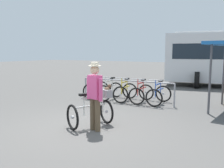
# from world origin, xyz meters

# --- Properties ---
(ground_plane) EXTENTS (80.00, 80.00, 0.00)m
(ground_plane) POSITION_xyz_m (0.00, 0.00, 0.00)
(ground_plane) COLOR #514F4C
(bike_rack_rail) EXTENTS (3.91, 0.19, 0.88)m
(bike_rack_rail) POSITION_xyz_m (-0.58, 3.47, 0.68)
(bike_rack_rail) COLOR #99999E
(bike_rack_rail) RESTS_ON ground
(racked_bike_teal) EXTENTS (0.68, 1.11, 0.97)m
(racked_bike_teal) POSITION_xyz_m (-2.09, 3.60, 0.37)
(racked_bike_teal) COLOR black
(racked_bike_teal) RESTS_ON ground
(racked_bike_white) EXTENTS (0.66, 1.10, 0.97)m
(racked_bike_white) POSITION_xyz_m (-1.39, 3.62, 0.37)
(racked_bike_white) COLOR black
(racked_bike_white) RESTS_ON ground
(racked_bike_yellow) EXTENTS (0.77, 1.17, 0.98)m
(racked_bike_yellow) POSITION_xyz_m (-0.69, 3.65, 0.37)
(racked_bike_yellow) COLOR black
(racked_bike_yellow) RESTS_ON ground
(racked_bike_red) EXTENTS (0.70, 1.14, 0.98)m
(racked_bike_red) POSITION_xyz_m (0.01, 3.67, 0.37)
(racked_bike_red) COLOR black
(racked_bike_red) RESTS_ON ground
(racked_bike_blue) EXTENTS (0.66, 1.12, 0.98)m
(racked_bike_blue) POSITION_xyz_m (0.71, 3.70, 0.37)
(racked_bike_blue) COLOR black
(racked_bike_blue) RESTS_ON ground
(featured_bicycle) EXTENTS (1.06, 1.26, 1.09)m
(featured_bicycle) POSITION_xyz_m (0.14, 0.27, 0.49)
(featured_bicycle) COLOR black
(featured_bicycle) RESTS_ON ground
(person_with_featured_bike) EXTENTS (0.52, 0.32, 1.72)m
(person_with_featured_bike) POSITION_xyz_m (0.38, -0.04, 0.95)
(person_with_featured_bike) COLOR brown
(person_with_featured_bike) RESTS_ON ground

